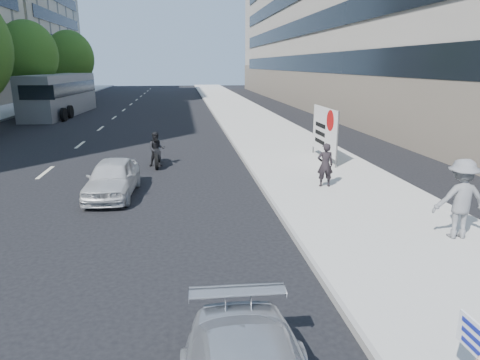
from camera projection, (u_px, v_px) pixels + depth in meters
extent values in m
plane|color=black|center=(236.00, 247.00, 9.85)|extent=(160.00, 160.00, 0.00)
cube|color=#B0ACA5|center=(257.00, 125.00, 29.48)|extent=(5.00, 120.00, 0.15)
cylinder|color=#382616|center=(33.00, 96.00, 36.40)|extent=(0.30, 0.30, 2.97)
ellipsoid|color=#255015|center=(28.00, 54.00, 35.52)|extent=(4.80, 4.80, 5.52)
cylinder|color=#382616|center=(73.00, 89.00, 49.85)|extent=(0.30, 0.30, 2.62)
ellipsoid|color=#255015|center=(70.00, 58.00, 48.94)|extent=(5.40, 5.40, 6.21)
cube|color=white|center=(474.00, 337.00, 4.96)|extent=(0.03, 0.55, 0.40)
imported|color=slate|center=(460.00, 199.00, 9.82)|extent=(1.26, 0.79, 1.87)
imported|color=black|center=(325.00, 165.00, 14.06)|extent=(0.57, 0.41, 1.46)
cylinder|color=#4C4C4C|center=(337.00, 140.00, 16.54)|extent=(0.06, 0.06, 2.20)
cylinder|color=#4C4C4C|center=(314.00, 129.00, 19.41)|extent=(0.06, 0.06, 2.20)
cube|color=silver|center=(324.00, 130.00, 17.94)|extent=(0.04, 3.00, 1.90)
cylinder|color=#A50C0C|center=(330.00, 121.00, 17.13)|extent=(0.01, 0.84, 0.84)
cube|color=black|center=(320.00, 125.00, 18.37)|extent=(0.01, 1.30, 0.18)
cube|color=black|center=(320.00, 133.00, 18.46)|extent=(0.01, 1.30, 0.18)
cube|color=black|center=(320.00, 141.00, 18.55)|extent=(0.01, 1.30, 0.18)
imported|color=silver|center=(112.00, 178.00, 13.58)|extent=(1.57, 3.53, 1.18)
cylinder|color=black|center=(156.00, 162.00, 17.07)|extent=(0.19, 0.65, 0.64)
cylinder|color=black|center=(158.00, 155.00, 18.41)|extent=(0.19, 0.65, 0.64)
cube|color=black|center=(157.00, 153.00, 17.68)|extent=(0.37, 1.22, 0.35)
imported|color=black|center=(157.00, 149.00, 17.54)|extent=(0.74, 0.61, 1.42)
cube|color=slate|center=(61.00, 95.00, 35.44)|extent=(3.31, 12.14, 3.30)
cube|color=black|center=(44.00, 88.00, 35.13)|extent=(0.84, 11.48, 1.00)
cube|color=black|center=(76.00, 88.00, 35.46)|extent=(0.84, 11.48, 1.00)
cube|color=black|center=(36.00, 93.00, 29.53)|extent=(2.40, 0.22, 1.00)
cylinder|color=black|center=(28.00, 115.00, 31.27)|extent=(0.32, 1.01, 1.00)
cylinder|color=black|center=(64.00, 115.00, 31.59)|extent=(0.32, 1.01, 1.00)
cylinder|color=black|center=(37.00, 112.00, 33.18)|extent=(0.32, 1.01, 1.00)
cylinder|color=black|center=(70.00, 112.00, 33.50)|extent=(0.32, 1.01, 1.00)
cylinder|color=black|center=(58.00, 105.00, 38.92)|extent=(0.32, 1.01, 1.00)
cylinder|color=black|center=(87.00, 105.00, 39.25)|extent=(0.32, 1.01, 1.00)
cylinder|color=black|center=(62.00, 104.00, 40.36)|extent=(0.32, 1.01, 1.00)
cylinder|color=black|center=(90.00, 103.00, 40.68)|extent=(0.32, 1.01, 1.00)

